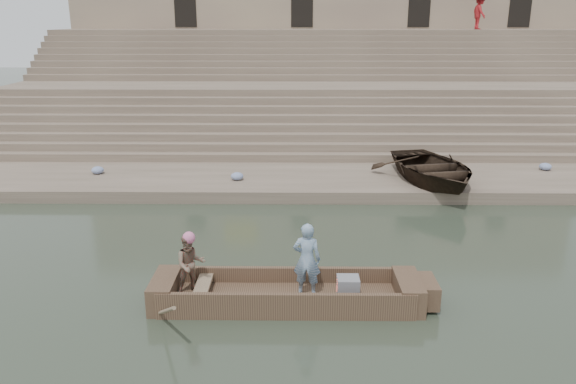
{
  "coord_description": "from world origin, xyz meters",
  "views": [
    {
      "loc": [
        -2.46,
        -11.31,
        5.75
      ],
      "look_at": [
        -2.61,
        2.82,
        1.4
      ],
      "focal_mm": 35.05,
      "sensor_mm": 36.0,
      "label": 1
    }
  ],
  "objects_px": {
    "beached_rowboat": "(432,168)",
    "pedestrian": "(479,12)",
    "television": "(347,286)",
    "standing_man": "(307,259)",
    "rowing_man": "(190,264)",
    "main_rowboat": "(286,299)"
  },
  "relations": [
    {
      "from": "standing_man",
      "to": "television",
      "type": "bearing_deg",
      "value": -173.68
    },
    {
      "from": "standing_man",
      "to": "pedestrian",
      "type": "bearing_deg",
      "value": -105.06
    },
    {
      "from": "main_rowboat",
      "to": "television",
      "type": "distance_m",
      "value": 1.32
    },
    {
      "from": "beached_rowboat",
      "to": "pedestrian",
      "type": "xyz_separation_m",
      "value": [
        5.72,
        14.75,
        5.25
      ]
    },
    {
      "from": "television",
      "to": "beached_rowboat",
      "type": "bearing_deg",
      "value": 65.7
    },
    {
      "from": "rowing_man",
      "to": "beached_rowboat",
      "type": "relative_size",
      "value": 0.28
    },
    {
      "from": "television",
      "to": "main_rowboat",
      "type": "bearing_deg",
      "value": 180.0
    },
    {
      "from": "pedestrian",
      "to": "beached_rowboat",
      "type": "bearing_deg",
      "value": 151.43
    },
    {
      "from": "rowing_man",
      "to": "pedestrian",
      "type": "xyz_separation_m",
      "value": [
        12.61,
        22.67,
        5.27
      ]
    },
    {
      "from": "standing_man",
      "to": "rowing_man",
      "type": "xyz_separation_m",
      "value": [
        -2.43,
        0.04,
        -0.14
      ]
    },
    {
      "from": "main_rowboat",
      "to": "pedestrian",
      "type": "distance_m",
      "value": 25.82
    },
    {
      "from": "standing_man",
      "to": "pedestrian",
      "type": "relative_size",
      "value": 0.84
    },
    {
      "from": "beached_rowboat",
      "to": "rowing_man",
      "type": "bearing_deg",
      "value": -142.56
    },
    {
      "from": "beached_rowboat",
      "to": "pedestrian",
      "type": "bearing_deg",
      "value": 57.28
    },
    {
      "from": "television",
      "to": "standing_man",
      "type": "bearing_deg",
      "value": 177.23
    },
    {
      "from": "rowing_man",
      "to": "television",
      "type": "relative_size",
      "value": 2.83
    },
    {
      "from": "main_rowboat",
      "to": "pedestrian",
      "type": "relative_size",
      "value": 2.67
    },
    {
      "from": "main_rowboat",
      "to": "standing_man",
      "type": "relative_size",
      "value": 3.17
    },
    {
      "from": "standing_man",
      "to": "television",
      "type": "relative_size",
      "value": 3.43
    },
    {
      "from": "main_rowboat",
      "to": "beached_rowboat",
      "type": "height_order",
      "value": "beached_rowboat"
    },
    {
      "from": "main_rowboat",
      "to": "television",
      "type": "bearing_deg",
      "value": 0.0
    },
    {
      "from": "standing_man",
      "to": "beached_rowboat",
      "type": "bearing_deg",
      "value": -110.2
    }
  ]
}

